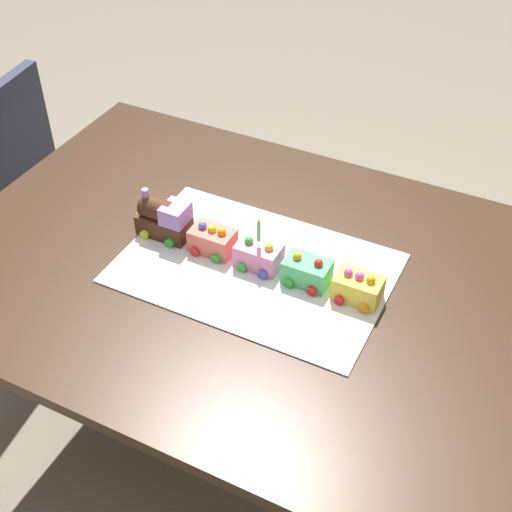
{
  "coord_description": "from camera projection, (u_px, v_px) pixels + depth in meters",
  "views": [
    {
      "loc": [
        0.55,
        -1.05,
        1.8
      ],
      "look_at": [
        0.02,
        0.0,
        0.77
      ],
      "focal_mm": 49.4,
      "sensor_mm": 36.0,
      "label": 1
    }
  ],
  "objects": [
    {
      "name": "cake_car_tanker_lemon",
      "position": [
        358.0,
        288.0,
        1.49
      ],
      "size": [
        0.1,
        0.08,
        0.07
      ],
      "color": "#F4E04C",
      "rests_on": "cake_board"
    },
    {
      "name": "cake_board",
      "position": [
        256.0,
        267.0,
        1.59
      ],
      "size": [
        0.6,
        0.4,
        0.0
      ],
      "primitive_type": "cube",
      "color": "silver",
      "rests_on": "dining_table"
    },
    {
      "name": "cake_car_flatbed_coral",
      "position": [
        213.0,
        240.0,
        1.61
      ],
      "size": [
        0.1,
        0.08,
        0.07
      ],
      "color": "#F27260",
      "rests_on": "cake_board"
    },
    {
      "name": "dining_table",
      "position": [
        247.0,
        300.0,
        1.66
      ],
      "size": [
        1.4,
        1.0,
        0.74
      ],
      "color": "#382316",
      "rests_on": "ground"
    },
    {
      "name": "cake_car_hopper_bubblegum",
      "position": [
        259.0,
        255.0,
        1.57
      ],
      "size": [
        0.1,
        0.08,
        0.07
      ],
      "color": "pink",
      "rests_on": "cake_board"
    },
    {
      "name": "cake_locomotive",
      "position": [
        164.0,
        218.0,
        1.64
      ],
      "size": [
        0.14,
        0.08,
        0.12
      ],
      "color": "#472816",
      "rests_on": "cake_board"
    },
    {
      "name": "ground_plane",
      "position": [
        249.0,
        453.0,
        2.08
      ],
      "size": [
        8.0,
        8.0,
        0.0
      ],
      "primitive_type": "plane",
      "color": "gray"
    },
    {
      "name": "birthday_candle",
      "position": [
        259.0,
        230.0,
        1.52
      ],
      "size": [
        0.01,
        0.01,
        0.06
      ],
      "color": "#66D872",
      "rests_on": "cake_car_hopper_bubblegum"
    },
    {
      "name": "cake_car_caboose_mint_green",
      "position": [
        307.0,
        271.0,
        1.53
      ],
      "size": [
        0.1,
        0.08,
        0.07
      ],
      "color": "#59CC7A",
      "rests_on": "cake_board"
    }
  ]
}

